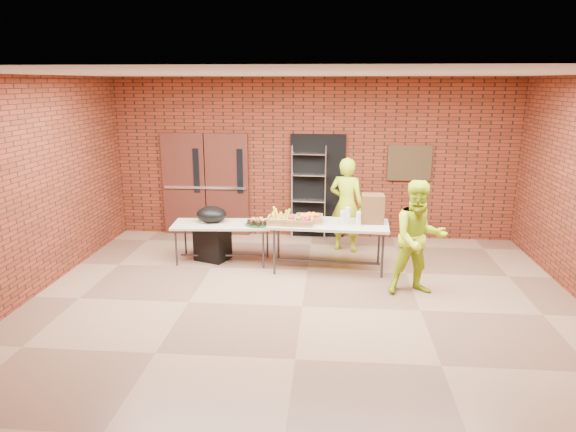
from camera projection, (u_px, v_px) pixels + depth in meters
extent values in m
cube|color=brown|center=(302.00, 308.00, 7.31)|extent=(8.00, 7.00, 0.04)
cube|color=silver|center=(304.00, 72.00, 6.48)|extent=(8.00, 7.00, 0.04)
cube|color=maroon|center=(313.00, 159.00, 10.29)|extent=(8.00, 0.04, 3.20)
cube|color=maroon|center=(275.00, 308.00, 3.50)|extent=(8.00, 0.04, 3.20)
cube|color=maroon|center=(19.00, 191.00, 7.22)|extent=(0.04, 7.00, 3.20)
cube|color=#4A1B15|center=(184.00, 184.00, 10.57)|extent=(0.88, 0.08, 2.10)
cube|color=#4A1B15|center=(227.00, 185.00, 10.49)|extent=(0.88, 0.08, 2.10)
cube|color=black|center=(196.00, 171.00, 10.42)|extent=(0.12, 0.02, 0.90)
cube|color=black|center=(240.00, 171.00, 10.35)|extent=(0.12, 0.02, 0.90)
cube|color=silver|center=(205.00, 188.00, 10.48)|extent=(1.70, 0.04, 0.05)
cube|color=black|center=(318.00, 186.00, 10.36)|extent=(1.10, 0.06, 2.10)
cube|color=#3F3119|center=(409.00, 163.00, 10.08)|extent=(0.85, 0.04, 0.70)
cube|color=#BEB291|center=(222.00, 224.00, 8.96)|extent=(1.75, 0.83, 0.04)
cube|color=#333338|center=(223.00, 255.00, 9.11)|extent=(1.51, 0.14, 0.03)
cylinder|color=#333338|center=(185.00, 238.00, 9.39)|extent=(0.03, 0.03, 0.66)
cylinder|color=#333338|center=(267.00, 240.00, 9.26)|extent=(0.03, 0.03, 0.66)
cylinder|color=#333338|center=(176.00, 247.00, 8.84)|extent=(0.03, 0.03, 0.66)
cylinder|color=#333338|center=(263.00, 250.00, 8.71)|extent=(0.03, 0.03, 0.66)
cube|color=#BEB291|center=(329.00, 224.00, 8.57)|extent=(2.02, 0.93, 0.04)
cube|color=#333338|center=(328.00, 261.00, 8.74)|extent=(1.76, 0.14, 0.03)
cylinder|color=#333338|center=(278.00, 240.00, 9.06)|extent=(0.04, 0.04, 0.77)
cylinder|color=#333338|center=(379.00, 243.00, 8.92)|extent=(0.04, 0.04, 0.77)
cylinder|color=#333338|center=(274.00, 252.00, 8.43)|extent=(0.04, 0.04, 0.77)
cylinder|color=#333338|center=(382.00, 255.00, 8.28)|extent=(0.04, 0.04, 0.77)
cube|color=#AA7B44|center=(282.00, 221.00, 8.51)|extent=(0.48, 0.37, 0.07)
cube|color=#AA7B44|center=(309.00, 220.00, 8.62)|extent=(0.45, 0.35, 0.07)
cube|color=#AA7B44|center=(300.00, 223.00, 8.45)|extent=(0.44, 0.34, 0.07)
cylinder|color=#144D1B|center=(258.00, 224.00, 8.87)|extent=(0.44, 0.44, 0.02)
cube|color=silver|center=(207.00, 221.00, 9.01)|extent=(0.18, 0.12, 0.06)
cube|color=brown|center=(373.00, 209.00, 8.53)|extent=(0.36, 0.33, 0.48)
cylinder|color=silver|center=(343.00, 218.00, 8.42)|extent=(0.08, 0.08, 0.23)
cylinder|color=silver|center=(358.00, 219.00, 8.37)|extent=(0.08, 0.08, 0.23)
cylinder|color=silver|center=(348.00, 215.00, 8.52)|extent=(0.09, 0.09, 0.27)
cube|color=black|center=(213.00, 241.00, 9.15)|extent=(0.66, 0.61, 0.69)
ellipsoid|color=black|center=(211.00, 215.00, 9.03)|extent=(0.66, 0.61, 0.29)
imported|color=#ADD017|center=(346.00, 205.00, 9.51)|extent=(0.75, 0.62, 1.77)
imported|color=#ADD017|center=(419.00, 238.00, 7.56)|extent=(0.94, 0.79, 1.73)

